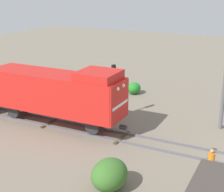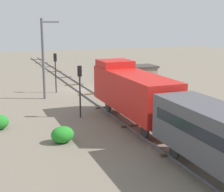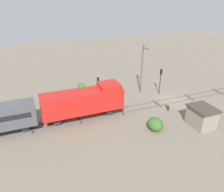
{
  "view_description": "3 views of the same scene",
  "coord_description": "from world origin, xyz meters",
  "px_view_note": "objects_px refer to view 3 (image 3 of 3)",
  "views": [
    {
      "loc": [
        -20.52,
        -0.01,
        10.48
      ],
      "look_at": [
        0.86,
        10.71,
        2.77
      ],
      "focal_mm": 55.0,
      "sensor_mm": 36.0,
      "label": 1
    },
    {
      "loc": [
        11.02,
        39.53,
        8.18
      ],
      "look_at": [
        0.16,
        11.01,
        1.46
      ],
      "focal_mm": 55.0,
      "sensor_mm": 36.0,
      "label": 2
    },
    {
      "loc": [
        -26.11,
        21.21,
        16.05
      ],
      "look_at": [
        1.49,
        10.31,
        1.99
      ],
      "focal_mm": 35.0,
      "sensor_mm": 36.0,
      "label": 3
    }
  ],
  "objects_px": {
    "worker_near_track": "(169,104)",
    "traffic_signal_near": "(161,77)",
    "relay_hut": "(202,117)",
    "locomotive": "(84,101)",
    "traffic_signal_mid": "(98,86)",
    "catenary_mast": "(142,68)"
  },
  "relations": [
    {
      "from": "traffic_signal_mid",
      "to": "catenary_mast",
      "type": "distance_m",
      "value": 8.62
    },
    {
      "from": "locomotive",
      "to": "traffic_signal_mid",
      "type": "height_order",
      "value": "locomotive"
    },
    {
      "from": "worker_near_track",
      "to": "traffic_signal_near",
      "type": "bearing_deg",
      "value": 175.06
    },
    {
      "from": "traffic_signal_mid",
      "to": "worker_near_track",
      "type": "xyz_separation_m",
      "value": [
        -5.8,
        -9.08,
        -2.11
      ]
    },
    {
      "from": "traffic_signal_near",
      "to": "worker_near_track",
      "type": "bearing_deg",
      "value": 160.44
    },
    {
      "from": "traffic_signal_near",
      "to": "traffic_signal_mid",
      "type": "xyz_separation_m",
      "value": [
        0.2,
        11.07,
        -0.03
      ]
    },
    {
      "from": "traffic_signal_mid",
      "to": "relay_hut",
      "type": "bearing_deg",
      "value": -135.76
    },
    {
      "from": "catenary_mast",
      "to": "relay_hut",
      "type": "distance_m",
      "value": 13.01
    },
    {
      "from": "locomotive",
      "to": "traffic_signal_near",
      "type": "bearing_deg",
      "value": -77.33
    },
    {
      "from": "traffic_signal_mid",
      "to": "catenary_mast",
      "type": "bearing_deg",
      "value": -79.56
    },
    {
      "from": "catenary_mast",
      "to": "relay_hut",
      "type": "relative_size",
      "value": 2.41
    },
    {
      "from": "traffic_signal_near",
      "to": "worker_near_track",
      "type": "height_order",
      "value": "traffic_signal_near"
    },
    {
      "from": "locomotive",
      "to": "traffic_signal_near",
      "type": "xyz_separation_m",
      "value": [
        3.2,
        -14.24,
        0.36
      ]
    },
    {
      "from": "traffic_signal_mid",
      "to": "worker_near_track",
      "type": "bearing_deg",
      "value": -122.56
    },
    {
      "from": "traffic_signal_near",
      "to": "worker_near_track",
      "type": "distance_m",
      "value": 6.32
    },
    {
      "from": "traffic_signal_mid",
      "to": "worker_near_track",
      "type": "distance_m",
      "value": 10.98
    },
    {
      "from": "worker_near_track",
      "to": "traffic_signal_mid",
      "type": "bearing_deg",
      "value": -107.93
    },
    {
      "from": "worker_near_track",
      "to": "catenary_mast",
      "type": "bearing_deg",
      "value": -159.81
    },
    {
      "from": "locomotive",
      "to": "traffic_signal_mid",
      "type": "relative_size",
      "value": 2.59
    },
    {
      "from": "relay_hut",
      "to": "traffic_signal_near",
      "type": "bearing_deg",
      "value": -2.46
    },
    {
      "from": "traffic_signal_near",
      "to": "relay_hut",
      "type": "bearing_deg",
      "value": 177.54
    },
    {
      "from": "worker_near_track",
      "to": "catenary_mast",
      "type": "height_order",
      "value": "catenary_mast"
    }
  ]
}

